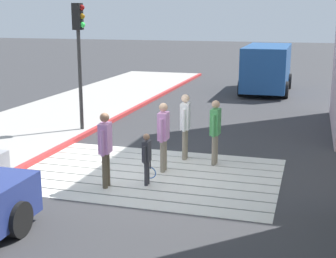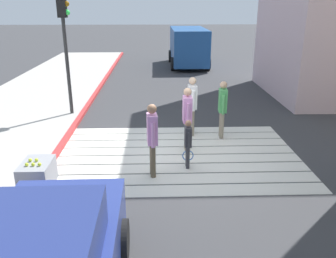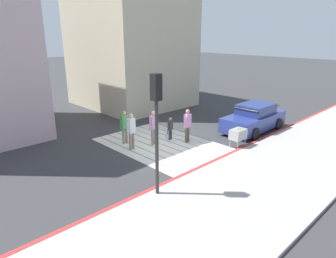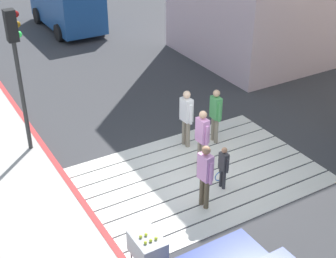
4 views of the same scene
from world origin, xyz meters
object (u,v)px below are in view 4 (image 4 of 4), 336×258
(pedestrian_teen_behind, at_px, (186,115))
(tennis_ball_cart, at_px, (147,247))
(van_down_street, at_px, (66,3))
(pedestrian_adult_trailing, at_px, (202,135))
(traffic_light_corner, at_px, (16,54))
(pedestrian_adult_side, at_px, (205,172))
(pedestrian_child_with_racket, at_px, (223,165))
(pedestrian_adult_lead, at_px, (216,112))

(pedestrian_teen_behind, bearing_deg, tennis_ball_cart, -131.19)
(van_down_street, relative_size, pedestrian_adult_trailing, 2.95)
(traffic_light_corner, distance_m, pedestrian_adult_side, 5.92)
(van_down_street, distance_m, traffic_light_corner, 11.87)
(traffic_light_corner, distance_m, tennis_ball_cart, 6.43)
(pedestrian_child_with_racket, bearing_deg, pedestrian_adult_side, -154.71)
(van_down_street, bearing_deg, traffic_light_corner, -115.72)
(van_down_street, bearing_deg, pedestrian_adult_lead, -90.54)
(van_down_street, relative_size, pedestrian_teen_behind, 2.88)
(traffic_light_corner, xyz_separation_m, pedestrian_child_with_racket, (3.78, -4.33, -2.34))
(van_down_street, distance_m, pedestrian_adult_trailing, 13.88)
(tennis_ball_cart, height_order, pedestrian_adult_lead, pedestrian_adult_lead)
(van_down_street, height_order, pedestrian_adult_side, van_down_street)
(van_down_street, distance_m, tennis_ball_cart, 17.12)
(tennis_ball_cart, xyz_separation_m, pedestrian_adult_side, (2.24, 1.22, 0.32))
(van_down_street, xyz_separation_m, tennis_ball_cart, (-4.42, -16.53, -0.58))
(traffic_light_corner, relative_size, pedestrian_child_with_racket, 3.42)
(pedestrian_adult_lead, relative_size, pedestrian_adult_side, 0.99)
(traffic_light_corner, height_order, tennis_ball_cart, traffic_light_corner)
(tennis_ball_cart, bearing_deg, pedestrian_child_with_racket, 27.65)
(traffic_light_corner, bearing_deg, van_down_street, 64.28)
(pedestrian_adult_trailing, bearing_deg, pedestrian_adult_lead, 40.29)
(pedestrian_adult_side, bearing_deg, pedestrian_adult_lead, 50.03)
(van_down_street, height_order, traffic_light_corner, traffic_light_corner)
(traffic_light_corner, height_order, pedestrian_adult_trailing, traffic_light_corner)
(traffic_light_corner, height_order, pedestrian_teen_behind, traffic_light_corner)
(tennis_ball_cart, xyz_separation_m, pedestrian_child_with_racket, (3.10, 1.62, -0.00))
(traffic_light_corner, bearing_deg, pedestrian_teen_behind, -26.53)
(pedestrian_adult_side, height_order, pedestrian_child_with_racket, pedestrian_adult_side)
(pedestrian_adult_trailing, xyz_separation_m, pedestrian_adult_side, (-0.92, -1.49, -0.01))
(tennis_ball_cart, relative_size, pedestrian_adult_trailing, 0.58)
(tennis_ball_cart, distance_m, pedestrian_child_with_racket, 3.50)
(van_down_street, relative_size, pedestrian_adult_side, 2.97)
(pedestrian_adult_lead, distance_m, pedestrian_child_with_racket, 2.39)
(traffic_light_corner, bearing_deg, pedestrian_adult_trailing, -40.13)
(tennis_ball_cart, height_order, pedestrian_adult_side, pedestrian_adult_side)
(van_down_street, bearing_deg, pedestrian_adult_side, -98.08)
(pedestrian_child_with_racket, bearing_deg, pedestrian_teen_behind, 82.01)
(pedestrian_adult_side, bearing_deg, pedestrian_child_with_racket, 25.29)
(traffic_light_corner, distance_m, pedestrian_adult_trailing, 5.42)
(traffic_light_corner, bearing_deg, pedestrian_adult_side, -58.31)
(pedestrian_child_with_racket, bearing_deg, traffic_light_corner, 131.10)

